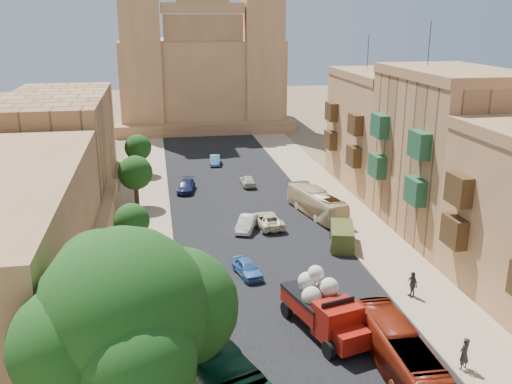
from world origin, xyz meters
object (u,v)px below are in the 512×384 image
object	(u,v)px
car_blue_b	(215,160)
pedestrian_c	(412,284)
street_tree_d	(138,148)
car_white_b	(248,181)
street_tree_b	(132,221)
car_white_a	(247,223)
street_tree_c	(135,173)
car_dkblue	(186,186)
car_cream	(268,220)
pedestrian_a	(464,354)
street_tree_a	(125,287)
church	(201,68)
red_truck	(324,306)
car_blue_a	(247,268)
bus_red_east	(399,352)
olive_pickup	(342,236)
ficus_tree	(127,318)
bus_cream_east	(317,203)
bus_green_north	(200,358)

from	to	relation	value
car_blue_b	pedestrian_c	world-z (taller)	pedestrian_c
street_tree_d	car_blue_b	distance (m)	10.03
car_white_b	street_tree_b	bearing A→B (deg)	54.58
street_tree_b	car_blue_b	size ratio (longest dim) A/B	1.21
street_tree_b	car_white_a	distance (m)	10.47
street_tree_c	car_dkblue	xyz separation A→B (m)	(5.00, 4.12, -2.81)
car_cream	pedestrian_a	distance (m)	23.43
street_tree_a	car_white_b	xyz separation A→B (m)	(11.74, 29.11, -2.60)
car_cream	car_blue_b	bearing A→B (deg)	-90.49
church	street_tree_d	distance (m)	32.83
church	street_tree_b	xyz separation A→B (m)	(-10.00, -54.61, -6.70)
street_tree_b	pedestrian_c	xyz separation A→B (m)	(18.33, -10.15, -1.92)
car_white_b	pedestrian_c	world-z (taller)	pedestrian_c
street_tree_a	red_truck	world-z (taller)	street_tree_a
street_tree_d	red_truck	size ratio (longest dim) A/B	0.68
car_blue_a	car_white_a	distance (m)	9.02
street_tree_b	street_tree_d	xyz separation A→B (m)	(0.00, 24.00, 0.35)
bus_red_east	car_blue_b	xyz separation A→B (m)	(-4.78, 44.87, -0.62)
pedestrian_a	street_tree_b	bearing A→B (deg)	-69.12
street_tree_b	car_cream	world-z (taller)	street_tree_b
street_tree_a	pedestrian_a	bearing A→B (deg)	-19.64
olive_pickup	car_white_b	world-z (taller)	olive_pickup
car_cream	pedestrian_a	world-z (taller)	pedestrian_a
bus_red_east	street_tree_c	bearing A→B (deg)	-63.71
street_tree_a	car_dkblue	size ratio (longest dim) A/B	1.18
street_tree_b	olive_pickup	bearing A→B (deg)	-3.58
olive_pickup	pedestrian_c	size ratio (longest dim) A/B	2.47
street_tree_a	pedestrian_c	size ratio (longest dim) A/B	2.68
olive_pickup	car_white_a	distance (m)	8.52
ficus_tree	car_cream	xyz separation A→B (m)	(10.87, 24.38, -5.06)
street_tree_c	pedestrian_a	size ratio (longest dim) A/B	2.76
street_tree_b	car_blue_a	bearing A→B (deg)	-32.10
car_cream	car_blue_a	bearing A→B (deg)	64.38
church	car_blue_b	world-z (taller)	church
car_dkblue	car_blue_b	distance (m)	11.66
bus_cream_east	car_cream	xyz separation A→B (m)	(-5.04, -2.07, -0.57)
ficus_tree	car_blue_a	size ratio (longest dim) A/B	2.76
car_blue_a	ficus_tree	bearing A→B (deg)	-129.17
bus_cream_east	car_dkblue	distance (m)	15.03
car_white_a	bus_red_east	bearing A→B (deg)	-56.33
street_tree_d	pedestrian_a	world-z (taller)	street_tree_d
car_white_a	car_blue_b	xyz separation A→B (m)	(-0.28, 23.18, -0.04)
pedestrian_a	pedestrian_c	size ratio (longest dim) A/B	1.03
street_tree_d	bus_green_north	size ratio (longest dim) A/B	0.45
pedestrian_c	street_tree_a	bearing A→B (deg)	-93.10
ficus_tree	car_cream	world-z (taller)	ficus_tree
street_tree_c	car_cream	bearing A→B (deg)	-33.59
red_truck	bus_green_north	world-z (taller)	red_truck
street_tree_d	car_blue_a	xyz separation A→B (m)	(8.11, -29.09, -2.57)
car_white_b	bus_cream_east	bearing A→B (deg)	113.12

